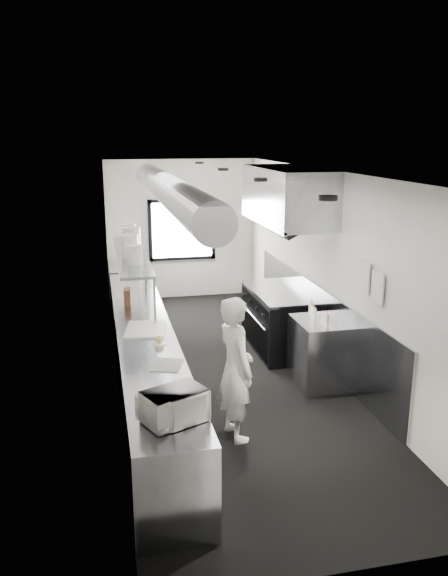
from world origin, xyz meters
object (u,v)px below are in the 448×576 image
prep_counter (146,362)px  far_work_table (129,288)px  microwave (175,406)px  knife_block (127,297)px  squeeze_bottle_b (323,319)px  squeeze_bottle_c (314,314)px  plate_stack_c (131,240)px  exhaust_hood (287,196)px  deli_tub_b (146,399)px  squeeze_bottle_e (311,308)px  squeeze_bottle_a (327,321)px  bottle_station (320,353)px  line_cook (236,369)px  plate_stack_a (135,255)px  range (280,320)px  plate_stack_d (129,235)px  deli_tub_a (143,400)px  pass_shelf (131,255)px  squeeze_bottle_d (313,313)px  plate_stack_b (130,246)px  cutting_board (145,329)px  small_plate (160,344)px

prep_counter → far_work_table: (0.00, 3.70, 0.00)m
microwave → knife_block: size_ratio=2.06×
squeeze_bottle_b → squeeze_bottle_c: size_ratio=1.05×
plate_stack_c → squeeze_bottle_c: bearing=-38.1°
exhaust_hood → prep_counter: size_ratio=0.37×
deli_tub_b → squeeze_bottle_c: squeeze_bottle_c is taller
exhaust_hood → squeeze_bottle_e: exhaust_hood is taller
exhaust_hood → squeeze_bottle_c: exhaust_hood is taller
exhaust_hood → squeeze_bottle_a: (0.01, -1.67, -1.40)m
bottle_station → line_cook: 1.83m
squeeze_bottle_c → knife_block: bearing=151.8°
prep_counter → far_work_table: bearing=90.0°
plate_stack_a → squeeze_bottle_a: size_ratio=1.38×
exhaust_hood → range: (-0.06, 0.00, -1.92)m
plate_stack_a → plate_stack_d: bearing=90.3°
deli_tub_a → plate_stack_a: (0.15, 2.90, 0.75)m
pass_shelf → line_cook: size_ratio=1.85×
squeeze_bottle_c → microwave: bearing=-132.7°
plate_stack_c → squeeze_bottle_d: 2.92m
range → squeeze_bottle_b: 1.64m
prep_counter → knife_block: bearing=97.5°
squeeze_bottle_c → squeeze_bottle_d: bearing=87.3°
squeeze_bottle_c → squeeze_bottle_b: bearing=-77.5°
plate_stack_c → squeeze_bottle_e: size_ratio=1.87×
plate_stack_b → plate_stack_d: bearing=87.9°
microwave → squeeze_bottle_d: 3.23m
cutting_board → plate_stack_d: 2.28m
microwave → plate_stack_c: bearing=67.3°
prep_counter → plate_stack_a: 1.46m
plate_stack_a → squeeze_bottle_c: size_ratio=1.63×
squeeze_bottle_a → squeeze_bottle_d: 0.38m
microwave → deli_tub_a: 0.43m
squeeze_bottle_a → prep_counter: bearing=168.1°
far_work_table → plate_stack_c: bearing=-90.7°
plate_stack_d → plate_stack_b: bearing=-92.1°
range → exhaust_hood: bearing=-0.0°
squeeze_bottle_c → small_plate: bearing=-167.7°
microwave → squeeze_bottle_b: size_ratio=2.84×
bottle_station → cutting_board: cutting_board is taller
squeeze_bottle_a → plate_stack_c: bearing=137.6°
knife_block → squeeze_bottle_c: size_ratio=1.44×
range → plate_stack_d: bearing=159.0°
plate_stack_d → squeeze_bottle_e: bearing=-40.7°
prep_counter → pass_shelf: 1.85m
line_cook → plate_stack_c: (-0.90, 2.89, 0.94)m
squeeze_bottle_a → squeeze_bottle_d: size_ratio=1.12×
cutting_board → plate_stack_a: plate_stack_a is taller
prep_counter → plate_stack_c: (-0.02, 1.60, 1.30)m
far_work_table → squeeze_bottle_a: squeeze_bottle_a is taller
squeeze_bottle_d → small_plate: bearing=-166.4°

